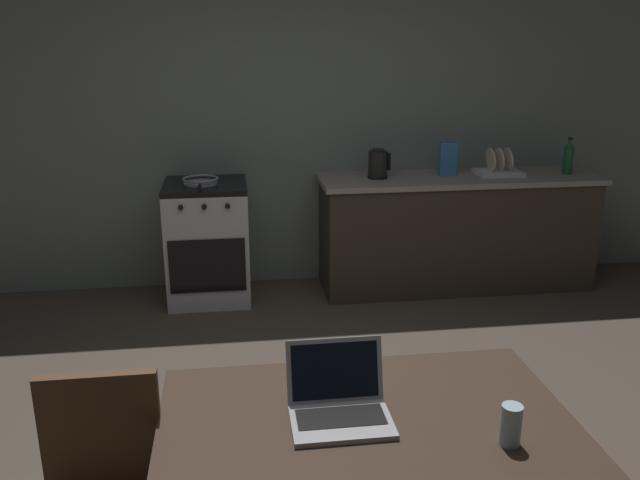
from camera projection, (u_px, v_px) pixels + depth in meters
ground_plane at (323, 450)px, 3.20m from camera, size 12.00×12.00×0.00m
back_wall at (318, 115)px, 5.12m from camera, size 6.40×0.10×2.67m
kitchen_counter at (455, 231)px, 5.19m from camera, size 2.16×0.64×0.89m
stove_oven at (208, 241)px, 4.93m from camera, size 0.60×0.62×0.89m
dining_table at (369, 446)px, 2.08m from camera, size 1.33×0.92×0.75m
laptop at (339, 404)px, 2.11m from camera, size 0.32×0.28×0.22m
electric_kettle at (378, 164)px, 4.94m from camera, size 0.17×0.15×0.22m
bottle at (568, 157)px, 5.08m from camera, size 0.07×0.07×0.28m
frying_pan at (200, 181)px, 4.77m from camera, size 0.26×0.44×0.05m
drinking_glass at (511, 425)px, 1.96m from camera, size 0.06×0.06×0.13m
cereal_box at (448, 159)px, 5.02m from camera, size 0.13×0.05×0.26m
dish_rack at (499, 169)px, 5.08m from camera, size 0.34×0.26×0.21m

